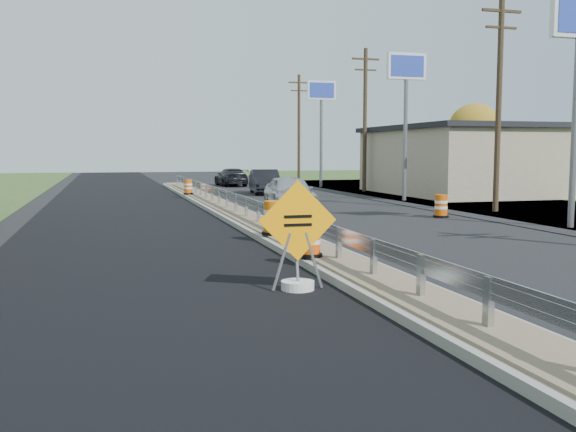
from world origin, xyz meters
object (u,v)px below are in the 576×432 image
object	(u,v)px
barrel_shoulder_near	(441,206)
barrel_median_far	(188,187)
barrel_median_mid	(273,219)
caution_sign	(298,263)
car_dark_far	(231,177)
car_silver	(290,193)
barrel_median_near	(311,240)
car_dark_mid	(265,182)

from	to	relation	value
barrel_shoulder_near	barrel_median_far	bearing A→B (deg)	122.16
barrel_median_mid	barrel_shoulder_near	distance (m)	9.87
caution_sign	car_dark_far	bearing A→B (deg)	81.64
barrel_median_far	car_silver	world-z (taller)	car_silver
barrel_shoulder_near	car_silver	xyz separation A→B (m)	(-5.05, 4.69, 0.36)
barrel_median_near	barrel_median_mid	bearing A→B (deg)	87.88
car_silver	car_dark_far	size ratio (longest dim) A/B	1.00
car_silver	barrel_median_far	bearing A→B (deg)	115.58
car_silver	car_dark_mid	bearing A→B (deg)	85.87
barrel_median_mid	car_silver	world-z (taller)	car_silver
barrel_median_near	caution_sign	bearing A→B (deg)	-113.44
barrel_median_mid	car_dark_far	bearing A→B (deg)	81.36
car_silver	barrel_median_near	bearing A→B (deg)	-100.03
barrel_median_near	car_dark_far	xyz separation A→B (m)	(4.90, 35.31, 0.07)
barrel_median_mid	car_dark_mid	bearing A→B (deg)	76.74
barrel_shoulder_near	car_dark_mid	size ratio (longest dim) A/B	0.20
car_silver	car_dark_far	xyz separation A→B (m)	(1.39, 21.42, -0.12)
barrel_median_mid	car_dark_mid	world-z (taller)	car_dark_mid
car_silver	car_dark_far	bearing A→B (deg)	90.41
barrel_median_mid	car_dark_mid	xyz separation A→B (m)	(5.02, 21.28, 0.06)
car_dark_mid	barrel_median_near	bearing A→B (deg)	-94.59
car_silver	caution_sign	bearing A→B (deg)	-101.47
car_dark_mid	car_dark_far	world-z (taller)	car_dark_mid
barrel_median_near	car_silver	bearing A→B (deg)	75.84
barrel_shoulder_near	car_silver	world-z (taller)	car_silver
barrel_median_far	car_dark_far	bearing A→B (deg)	68.60
barrel_median_near	car_dark_mid	size ratio (longest dim) A/B	0.17
caution_sign	car_dark_far	xyz separation A→B (m)	(5.95, 37.74, 0.14)
barrel_median_far	barrel_shoulder_near	xyz separation A→B (m)	(8.56, -13.61, -0.18)
barrel_median_near	car_silver	xyz separation A→B (m)	(3.50, 13.89, 0.18)
caution_sign	barrel_median_near	size ratio (longest dim) A/B	2.63
car_dark_far	car_silver	bearing A→B (deg)	84.20
car_dark_far	car_dark_mid	bearing A→B (deg)	89.45
barrel_median_mid	barrel_shoulder_near	world-z (taller)	barrel_median_mid
caution_sign	barrel_median_near	xyz separation A→B (m)	(1.05, 2.43, 0.08)
caution_sign	barrel_median_far	xyz separation A→B (m)	(1.05, 25.24, 0.09)
caution_sign	barrel_shoulder_near	bearing A→B (deg)	51.03
barrel_median_mid	caution_sign	bearing A→B (deg)	-100.52
barrel_median_mid	barrel_median_far	size ratio (longest dim) A/B	1.20
caution_sign	barrel_shoulder_near	size ratio (longest dim) A/B	2.30
caution_sign	barrel_median_far	distance (m)	25.26
car_dark_far	barrel_shoulder_near	bearing A→B (deg)	95.90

